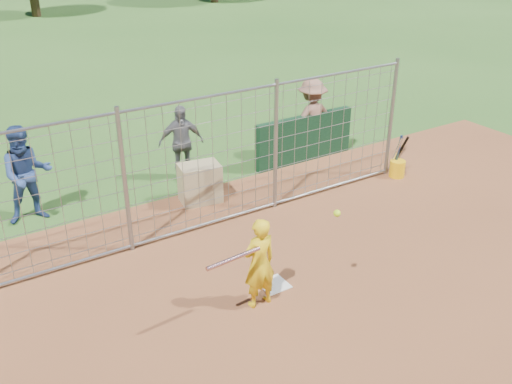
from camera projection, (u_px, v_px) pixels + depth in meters
ground at (267, 279)px, 9.16m from camera, size 100.00×100.00×0.00m
home_plate at (274, 285)px, 9.01m from camera, size 0.43×0.43×0.02m
dugout_wall at (304, 139)px, 13.27m from camera, size 2.60×0.20×1.10m
batter at (259, 263)px, 8.27m from camera, size 0.54×0.36×1.45m
bystander_a at (27, 175)px, 10.52m from camera, size 0.98×0.80×1.88m
bystander_b at (181, 143)px, 12.25m from camera, size 1.05×0.62×1.67m
bystander_c at (311, 119)px, 13.34m from camera, size 1.22×0.71×1.88m
equipment_bin at (200, 183)px, 11.45m from camera, size 0.88×0.67×0.80m
equipment_in_play at (260, 247)px, 7.76m from camera, size 2.02×0.40×0.46m
bucket_with_bats at (397, 166)px, 12.59m from camera, size 0.34×0.40×0.98m
backstop_fence at (206, 165)px, 10.12m from camera, size 9.08×0.08×2.60m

